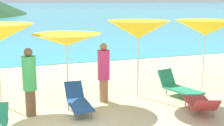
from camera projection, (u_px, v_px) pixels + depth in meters
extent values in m
cube|color=beige|center=(19.00, 66.00, 15.87)|extent=(50.00, 100.00, 0.30)
cylinder|color=silver|center=(67.00, 69.00, 9.82)|extent=(0.05, 0.05, 1.95)
cone|color=yellow|center=(67.00, 40.00, 9.66)|extent=(2.13, 2.13, 0.36)
sphere|color=silver|center=(66.00, 36.00, 9.63)|extent=(0.07, 0.07, 0.07)
cylinder|color=silver|center=(138.00, 61.00, 10.14)|extent=(0.05, 0.05, 2.27)
cone|color=yellow|center=(139.00, 29.00, 9.95)|extent=(2.02, 2.02, 0.55)
sphere|color=silver|center=(139.00, 24.00, 9.92)|extent=(0.07, 0.07, 0.07)
cylinder|color=silver|center=(204.00, 55.00, 11.39)|extent=(0.04, 0.04, 2.21)
cone|color=yellow|center=(205.00, 28.00, 11.20)|extent=(2.18, 2.18, 0.53)
sphere|color=silver|center=(206.00, 23.00, 11.17)|extent=(0.07, 0.07, 0.07)
cube|color=#A53333|center=(198.00, 102.00, 8.96)|extent=(1.04, 1.39, 0.05)
cube|color=#A53333|center=(207.00, 106.00, 8.14)|extent=(0.71, 0.60, 0.38)
cylinder|color=gray|center=(204.00, 102.00, 9.38)|extent=(0.04, 0.04, 0.21)
cylinder|color=gray|center=(185.00, 102.00, 9.38)|extent=(0.04, 0.04, 0.21)
cylinder|color=gray|center=(213.00, 113.00, 8.52)|extent=(0.04, 0.04, 0.21)
cylinder|color=gray|center=(192.00, 112.00, 8.53)|extent=(0.04, 0.04, 0.21)
cube|color=#268C66|center=(183.00, 90.00, 10.15)|extent=(0.90, 1.37, 0.05)
cube|color=#268C66|center=(167.00, 78.00, 10.72)|extent=(0.64, 0.44, 0.54)
cylinder|color=gray|center=(187.00, 99.00, 9.70)|extent=(0.04, 0.04, 0.21)
cylinder|color=gray|center=(199.00, 96.00, 9.99)|extent=(0.04, 0.04, 0.21)
cylinder|color=gray|center=(167.00, 92.00, 10.42)|extent=(0.04, 0.04, 0.21)
cylinder|color=gray|center=(178.00, 90.00, 10.70)|extent=(0.04, 0.04, 0.21)
cube|color=#1E478C|center=(80.00, 105.00, 8.63)|extent=(0.58, 1.17, 0.05)
cube|color=#1E478C|center=(74.00, 90.00, 9.32)|extent=(0.53, 0.45, 0.45)
cylinder|color=gray|center=(74.00, 116.00, 8.26)|extent=(0.04, 0.04, 0.24)
cylinder|color=gray|center=(92.00, 114.00, 8.39)|extent=(0.04, 0.04, 0.24)
cylinder|color=gray|center=(69.00, 106.00, 9.01)|extent=(0.04, 0.04, 0.24)
cylinder|color=gray|center=(84.00, 104.00, 9.15)|extent=(0.04, 0.04, 0.24)
cylinder|color=brown|center=(31.00, 103.00, 8.56)|extent=(0.27, 0.27, 0.69)
cylinder|color=#3FB259|center=(29.00, 73.00, 8.41)|extent=(0.36, 0.36, 0.90)
sphere|color=brown|center=(28.00, 52.00, 8.31)|extent=(0.23, 0.23, 0.23)
cylinder|color=#A3704C|center=(104.00, 90.00, 9.75)|extent=(0.27, 0.27, 0.68)
cylinder|color=#D83372|center=(104.00, 65.00, 9.61)|extent=(0.36, 0.36, 0.89)
sphere|color=#A3704C|center=(104.00, 47.00, 9.50)|extent=(0.22, 0.22, 0.22)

